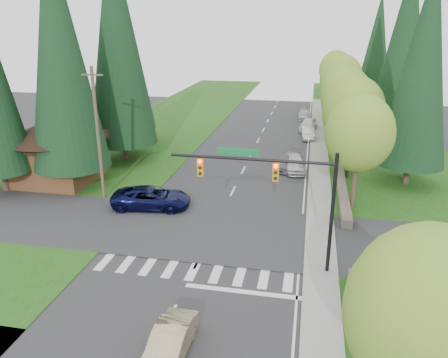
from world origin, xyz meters
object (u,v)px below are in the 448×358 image
(sedan_champagne, at_px, (169,344))
(parked_car_d, at_px, (308,125))
(parked_car_b, at_px, (290,161))
(parked_car_c, at_px, (308,133))
(parked_car_e, at_px, (305,115))
(suv_navy, at_px, (151,198))
(parked_car_a, at_px, (295,163))

(sedan_champagne, distance_m, parked_car_d, 41.71)
(parked_car_b, height_order, parked_car_c, parked_car_b)
(parked_car_c, relative_size, parked_car_e, 0.95)
(suv_navy, height_order, parked_car_b, suv_navy)
(parked_car_d, bearing_deg, sedan_champagne, -88.65)
(suv_navy, height_order, parked_car_e, suv_navy)
(suv_navy, bearing_deg, parked_car_b, -47.53)
(parked_car_b, bearing_deg, suv_navy, -123.67)
(suv_navy, xyz_separation_m, parked_car_c, (10.84, 22.87, -0.13))
(parked_car_b, xyz_separation_m, parked_car_c, (1.40, 11.53, -0.02))
(parked_car_c, bearing_deg, parked_car_d, 86.37)
(parked_car_c, bearing_deg, parked_car_b, -100.98)
(sedan_champagne, height_order, parked_car_b, parked_car_b)
(parked_car_c, bearing_deg, parked_car_e, 89.39)
(parked_car_b, bearing_deg, parked_car_d, 91.16)
(parked_car_b, relative_size, parked_car_d, 1.04)
(parked_car_a, bearing_deg, parked_car_b, 116.38)
(parked_car_d, bearing_deg, parked_car_c, -81.65)
(suv_navy, distance_m, parked_car_a, 14.54)
(parked_car_a, bearing_deg, parked_car_c, 77.82)
(suv_navy, bearing_deg, parked_car_c, -33.11)
(parked_car_d, height_order, parked_car_e, parked_car_d)
(parked_car_a, relative_size, parked_car_c, 1.12)
(sedan_champagne, distance_m, suv_navy, 15.53)
(sedan_champagne, height_order, parked_car_d, parked_car_d)
(parked_car_b, distance_m, parked_car_e, 22.53)
(parked_car_b, bearing_deg, parked_car_c, 89.19)
(suv_navy, height_order, parked_car_c, suv_navy)
(parked_car_c, bearing_deg, parked_car_a, -98.42)
(sedan_champagne, xyz_separation_m, parked_car_e, (4.14, 48.16, -0.05))
(parked_car_b, bearing_deg, parked_car_a, -49.69)
(sedan_champagne, relative_size, parked_car_e, 0.95)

